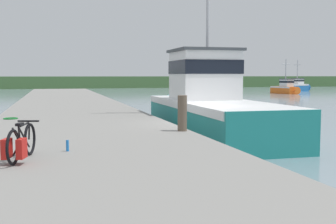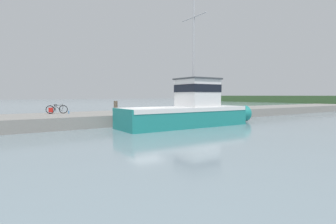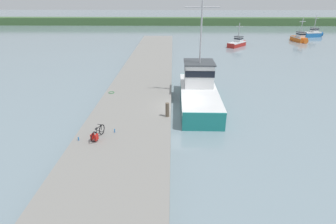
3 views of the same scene
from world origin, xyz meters
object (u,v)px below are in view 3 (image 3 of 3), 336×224
(boat_green_anchored, at_px, (299,38))
(mooring_post, at_px, (167,110))
(bicycle_touring, at_px, (97,134))
(boat_blue_far, at_px, (313,33))
(boat_white_moored, at_px, (237,43))
(fishing_boat_main, at_px, (199,90))
(water_bottle_by_bike, at_px, (78,139))
(water_bottle_on_curb, at_px, (115,131))

(boat_green_anchored, relative_size, mooring_post, 4.78)
(boat_green_anchored, distance_m, bicycle_touring, 53.81)
(boat_blue_far, distance_m, boat_green_anchored, 9.26)
(boat_white_moored, distance_m, boat_green_anchored, 15.55)
(boat_green_anchored, xyz_separation_m, mooring_post, (-27.42, -39.90, 0.59))
(bicycle_touring, bearing_deg, boat_green_anchored, 68.12)
(boat_white_moored, bearing_deg, fishing_boat_main, -67.83)
(fishing_boat_main, height_order, boat_green_anchored, fishing_boat_main)
(bicycle_touring, xyz_separation_m, mooring_post, (4.42, 3.48, 0.20))
(boat_white_moored, relative_size, water_bottle_by_bike, 21.57)
(bicycle_touring, xyz_separation_m, water_bottle_by_bike, (-1.14, -0.21, -0.23))
(boat_white_moored, relative_size, boat_green_anchored, 0.94)
(water_bottle_on_curb, bearing_deg, boat_green_anchored, 53.98)
(boat_blue_far, height_order, mooring_post, boat_blue_far)
(bicycle_touring, bearing_deg, water_bottle_by_bike, -155.33)
(mooring_post, bearing_deg, fishing_boat_main, 60.76)
(water_bottle_by_bike, distance_m, water_bottle_on_curb, 2.34)
(boat_green_anchored, bearing_deg, water_bottle_by_bike, 45.70)
(fishing_boat_main, distance_m, water_bottle_on_curb, 9.84)
(water_bottle_by_bike, bearing_deg, mooring_post, 33.52)
(boat_blue_far, xyz_separation_m, water_bottle_on_curb, (-37.06, -49.42, 0.17))
(water_bottle_by_bike, bearing_deg, boat_white_moored, 63.93)
(boat_blue_far, height_order, water_bottle_on_curb, boat_blue_far)
(boat_blue_far, distance_m, water_bottle_on_curb, 61.77)
(water_bottle_on_curb, bearing_deg, mooring_post, 36.74)
(boat_blue_far, relative_size, water_bottle_by_bike, 22.04)
(fishing_boat_main, bearing_deg, mooring_post, -118.53)
(boat_green_anchored, height_order, water_bottle_on_curb, boat_green_anchored)
(boat_blue_far, bearing_deg, water_bottle_by_bike, -51.38)
(boat_blue_far, bearing_deg, boat_green_anchored, -55.27)
(boat_blue_far, relative_size, bicycle_touring, 3.02)
(boat_white_moored, bearing_deg, boat_blue_far, 72.93)
(fishing_boat_main, bearing_deg, water_bottle_on_curb, -128.89)
(boat_white_moored, bearing_deg, water_bottle_on_curb, -72.70)
(water_bottle_on_curb, bearing_deg, boat_white_moored, 65.90)
(bicycle_touring, height_order, water_bottle_by_bike, bicycle_touring)
(water_bottle_by_bike, bearing_deg, boat_blue_far, 52.23)
(boat_white_moored, bearing_deg, boat_green_anchored, 63.01)
(boat_blue_far, distance_m, bicycle_touring, 63.04)
(fishing_boat_main, relative_size, bicycle_touring, 7.36)
(boat_blue_far, xyz_separation_m, boat_green_anchored, (-6.16, -6.92, -0.00))
(boat_green_anchored, bearing_deg, fishing_boat_main, 47.62)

